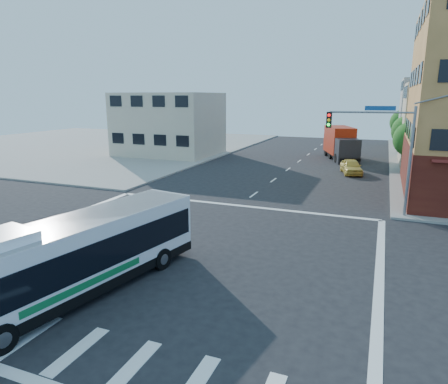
% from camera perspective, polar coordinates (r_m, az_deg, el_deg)
% --- Properties ---
extents(ground, '(120.00, 120.00, 0.00)m').
position_cam_1_polar(ground, '(20.15, -7.09, -8.65)').
color(ground, black).
rests_on(ground, ground).
extents(sidewalk_nw, '(50.00, 50.00, 0.15)m').
position_cam_1_polar(sidewalk_nw, '(68.08, -18.98, 6.48)').
color(sidewalk_nw, gray).
rests_on(sidewalk_nw, ground).
extents(building_east_far, '(12.06, 10.06, 10.00)m').
position_cam_1_polar(building_east_far, '(64.79, 29.11, 9.59)').
color(building_east_far, '#A6A7A1').
rests_on(building_east_far, ground).
extents(building_west, '(12.06, 10.06, 8.00)m').
position_cam_1_polar(building_west, '(53.27, -7.84, 9.57)').
color(building_west, beige).
rests_on(building_west, ground).
extents(signal_mast_ne, '(7.91, 1.13, 8.07)m').
position_cam_1_polar(signal_mast_ne, '(27.03, 21.67, 7.08)').
color(signal_mast_ne, gray).
rests_on(signal_mast_ne, ground).
extents(street_tree_a, '(3.60, 3.60, 5.53)m').
position_cam_1_polar(street_tree_a, '(44.47, 25.41, 7.10)').
color(street_tree_a, '#332112').
rests_on(street_tree_a, ground).
extents(street_tree_b, '(3.80, 3.80, 5.79)m').
position_cam_1_polar(street_tree_b, '(52.42, 24.96, 8.11)').
color(street_tree_b, '#332112').
rests_on(street_tree_b, ground).
extents(street_tree_c, '(3.40, 3.40, 5.29)m').
position_cam_1_polar(street_tree_c, '(60.41, 24.59, 8.42)').
color(street_tree_c, '#332112').
rests_on(street_tree_c, ground).
extents(street_tree_d, '(4.00, 4.00, 6.03)m').
position_cam_1_polar(street_tree_d, '(68.36, 24.36, 9.25)').
color(street_tree_d, '#332112').
rests_on(street_tree_d, ground).
extents(transit_bus, '(4.52, 11.54, 3.34)m').
position_cam_1_polar(transit_bus, '(16.42, -20.49, -8.57)').
color(transit_bus, black).
rests_on(transit_bus, ground).
extents(box_truck, '(5.21, 8.98, 3.89)m').
position_cam_1_polar(box_truck, '(51.24, 16.37, 6.61)').
color(box_truck, '#242428').
rests_on(box_truck, ground).
extents(parked_car, '(2.76, 4.58, 1.46)m').
position_cam_1_polar(parked_car, '(41.87, 17.72, 3.48)').
color(parked_car, gold).
rests_on(parked_car, ground).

